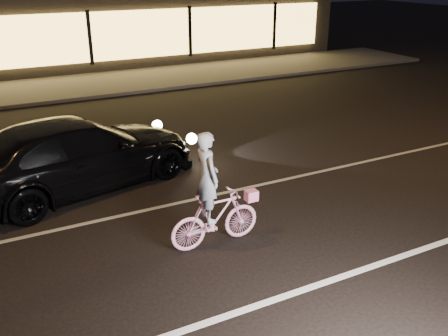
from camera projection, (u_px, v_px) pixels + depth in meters
ground at (296, 231)px, 8.94m from camera, size 90.00×90.00×0.00m
lane_stripe_near at (352, 273)px, 7.70m from camera, size 60.00×0.12×0.01m
lane_stripe_far at (241, 189)px, 10.58m from camera, size 60.00×0.10×0.01m
sidewalk at (105, 83)px, 19.59m from camera, size 30.00×4.00×0.12m
storefront at (68, 15)px, 23.69m from camera, size 25.40×8.42×4.20m
cyclist at (213, 206)px, 8.24m from camera, size 1.61×0.56×2.03m
sedan at (78, 154)px, 10.41m from camera, size 5.56×3.35×1.51m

